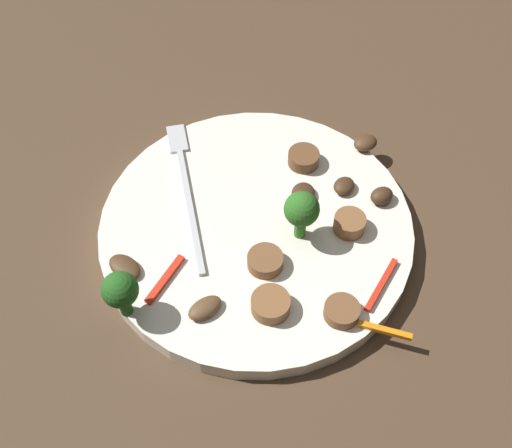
{
  "coord_description": "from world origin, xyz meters",
  "views": [
    {
      "loc": [
        -0.35,
        -0.04,
        0.5
      ],
      "look_at": [
        0.0,
        0.0,
        0.02
      ],
      "focal_mm": 46.09,
      "sensor_mm": 36.0,
      "label": 1
    }
  ],
  "objects_px": {
    "broccoli_floret_1": "(302,211)",
    "sausage_slice_4": "(349,223)",
    "plate": "(256,230)",
    "mushroom_2": "(365,143)",
    "pepper_strip_0": "(165,279)",
    "mushroom_0": "(344,186)",
    "mushroom_5": "(303,193)",
    "mushroom_1": "(125,267)",
    "mushroom_3": "(205,308)",
    "broccoli_floret_0": "(120,291)",
    "pepper_strip_2": "(381,285)",
    "fork": "(185,183)",
    "sausage_slice_3": "(342,311)",
    "mushroom_4": "(382,196)",
    "pepper_strip_3": "(385,330)",
    "sausage_slice_0": "(271,304)",
    "sausage_slice_2": "(304,158)",
    "sausage_slice_1": "(265,261)"
  },
  "relations": [
    {
      "from": "mushroom_1",
      "to": "mushroom_3",
      "type": "bearing_deg",
      "value": -112.87
    },
    {
      "from": "plate",
      "to": "mushroom_3",
      "type": "height_order",
      "value": "mushroom_3"
    },
    {
      "from": "sausage_slice_3",
      "to": "mushroom_5",
      "type": "xyz_separation_m",
      "value": [
        0.12,
        0.04,
        -0.0
      ]
    },
    {
      "from": "sausage_slice_2",
      "to": "sausage_slice_4",
      "type": "distance_m",
      "value": 0.09
    },
    {
      "from": "fork",
      "to": "sausage_slice_0",
      "type": "height_order",
      "value": "sausage_slice_0"
    },
    {
      "from": "sausage_slice_0",
      "to": "mushroom_0",
      "type": "bearing_deg",
      "value": -22.28
    },
    {
      "from": "fork",
      "to": "broccoli_floret_0",
      "type": "relative_size",
      "value": 3.51
    },
    {
      "from": "mushroom_2",
      "to": "pepper_strip_2",
      "type": "relative_size",
      "value": 0.42
    },
    {
      "from": "mushroom_1",
      "to": "mushroom_5",
      "type": "distance_m",
      "value": 0.18
    },
    {
      "from": "pepper_strip_2",
      "to": "sausage_slice_1",
      "type": "bearing_deg",
      "value": 84.44
    },
    {
      "from": "broccoli_floret_1",
      "to": "pepper_strip_0",
      "type": "distance_m",
      "value": 0.13
    },
    {
      "from": "mushroom_1",
      "to": "sausage_slice_4",
      "type": "bearing_deg",
      "value": -70.74
    },
    {
      "from": "sausage_slice_1",
      "to": "mushroom_1",
      "type": "bearing_deg",
      "value": 99.03
    },
    {
      "from": "mushroom_2",
      "to": "pepper_strip_0",
      "type": "xyz_separation_m",
      "value": [
        -0.18,
        0.17,
        -0.0
      ]
    },
    {
      "from": "plate",
      "to": "mushroom_4",
      "type": "height_order",
      "value": "mushroom_4"
    },
    {
      "from": "plate",
      "to": "broccoli_floret_1",
      "type": "xyz_separation_m",
      "value": [
        -0.01,
        -0.04,
        0.04
      ]
    },
    {
      "from": "sausage_slice_2",
      "to": "mushroom_0",
      "type": "xyz_separation_m",
      "value": [
        -0.03,
        -0.04,
        -0.0
      ]
    },
    {
      "from": "sausage_slice_4",
      "to": "mushroom_0",
      "type": "height_order",
      "value": "sausage_slice_4"
    },
    {
      "from": "broccoli_floret_0",
      "to": "sausage_slice_3",
      "type": "relative_size",
      "value": 1.67
    },
    {
      "from": "broccoli_floret_1",
      "to": "mushroom_5",
      "type": "bearing_deg",
      "value": 0.32
    },
    {
      "from": "fork",
      "to": "mushroom_4",
      "type": "bearing_deg",
      "value": -107.73
    },
    {
      "from": "fork",
      "to": "mushroom_5",
      "type": "height_order",
      "value": "mushroom_5"
    },
    {
      "from": "broccoli_floret_1",
      "to": "sausage_slice_3",
      "type": "bearing_deg",
      "value": -152.14
    },
    {
      "from": "fork",
      "to": "sausage_slice_3",
      "type": "xyz_separation_m",
      "value": [
        -0.12,
        -0.15,
        0.0
      ]
    },
    {
      "from": "mushroom_1",
      "to": "pepper_strip_2",
      "type": "distance_m",
      "value": 0.22
    },
    {
      "from": "broccoli_floret_1",
      "to": "sausage_slice_4",
      "type": "relative_size",
      "value": 1.84
    },
    {
      "from": "mushroom_5",
      "to": "mushroom_0",
      "type": "bearing_deg",
      "value": -70.86
    },
    {
      "from": "sausage_slice_2",
      "to": "mushroom_2",
      "type": "bearing_deg",
      "value": -64.71
    },
    {
      "from": "sausage_slice_1",
      "to": "sausage_slice_4",
      "type": "xyz_separation_m",
      "value": [
        0.05,
        -0.07,
        0.0
      ]
    },
    {
      "from": "sausage_slice_3",
      "to": "mushroom_2",
      "type": "bearing_deg",
      "value": -4.61
    },
    {
      "from": "sausage_slice_1",
      "to": "sausage_slice_2",
      "type": "bearing_deg",
      "value": -11.14
    },
    {
      "from": "plate",
      "to": "sausage_slice_0",
      "type": "bearing_deg",
      "value": -165.35
    },
    {
      "from": "sausage_slice_2",
      "to": "sausage_slice_3",
      "type": "bearing_deg",
      "value": -164.9
    },
    {
      "from": "plate",
      "to": "broccoli_floret_1",
      "type": "height_order",
      "value": "broccoli_floret_1"
    },
    {
      "from": "pepper_strip_3",
      "to": "sausage_slice_2",
      "type": "bearing_deg",
      "value": 24.62
    },
    {
      "from": "mushroom_2",
      "to": "pepper_strip_3",
      "type": "height_order",
      "value": "mushroom_2"
    },
    {
      "from": "mushroom_0",
      "to": "mushroom_2",
      "type": "xyz_separation_m",
      "value": [
        0.06,
        -0.02,
        0.0
      ]
    },
    {
      "from": "mushroom_2",
      "to": "mushroom_3",
      "type": "height_order",
      "value": "mushroom_2"
    },
    {
      "from": "mushroom_1",
      "to": "broccoli_floret_1",
      "type": "bearing_deg",
      "value": -69.48
    },
    {
      "from": "mushroom_0",
      "to": "broccoli_floret_1",
      "type": "bearing_deg",
      "value": 146.67
    },
    {
      "from": "fork",
      "to": "sausage_slice_4",
      "type": "height_order",
      "value": "sausage_slice_4"
    },
    {
      "from": "broccoli_floret_0",
      "to": "mushroom_5",
      "type": "bearing_deg",
      "value": -44.52
    },
    {
      "from": "mushroom_4",
      "to": "pepper_strip_3",
      "type": "bearing_deg",
      "value": -178.2
    },
    {
      "from": "mushroom_2",
      "to": "mushroom_5",
      "type": "relative_size",
      "value": 0.95
    },
    {
      "from": "sausage_slice_0",
      "to": "sausage_slice_3",
      "type": "relative_size",
      "value": 1.1
    },
    {
      "from": "sausage_slice_1",
      "to": "sausage_slice_4",
      "type": "relative_size",
      "value": 1.09
    },
    {
      "from": "mushroom_2",
      "to": "mushroom_3",
      "type": "relative_size",
      "value": 0.79
    },
    {
      "from": "sausage_slice_2",
      "to": "mushroom_4",
      "type": "xyz_separation_m",
      "value": [
        -0.04,
        -0.08,
        0.0
      ]
    },
    {
      "from": "sausage_slice_1",
      "to": "mushroom_5",
      "type": "height_order",
      "value": "sausage_slice_1"
    },
    {
      "from": "sausage_slice_3",
      "to": "mushroom_4",
      "type": "bearing_deg",
      "value": -14.26
    }
  ]
}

